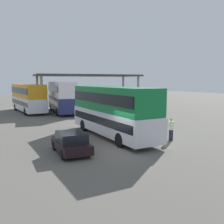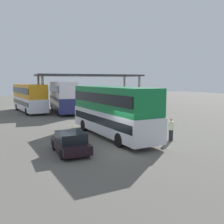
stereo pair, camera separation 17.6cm
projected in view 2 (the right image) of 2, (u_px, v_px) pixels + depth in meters
The scene contains 7 objects.
ground_plane at pixel (120, 150), 16.28m from camera, with size 140.00×140.00×0.00m, color #5B5951.
double_decker_main at pixel (112, 109), 20.12m from camera, with size 2.67×10.50×4.02m.
parked_hatchback at pixel (70, 143), 15.57m from camera, with size 1.91×3.72×1.35m.
double_decker_near_canopy at pixel (29, 97), 36.21m from camera, with size 3.22×10.86×4.00m.
double_decker_mid_row at pixel (62, 96), 35.75m from camera, with size 3.86×11.06×4.36m.
depot_canopy at pixel (89, 77), 39.19m from camera, with size 16.66×8.49×5.47m.
pedestrian_waiting at pixel (171, 129), 18.84m from camera, with size 0.38×0.38×1.72m.
Camera 2 is at (-7.77, -13.82, 4.49)m, focal length 40.10 mm.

